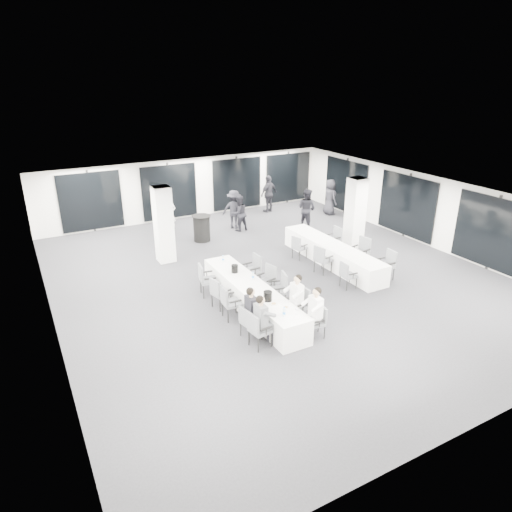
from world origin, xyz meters
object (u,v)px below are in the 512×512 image
at_px(chair_main_right_near, 318,319).
at_px(standing_guest_a, 166,215).
at_px(chair_side_left_near, 347,274).
at_px(ice_bucket_near, 268,296).
at_px(chair_main_right_far, 253,268).
at_px(banquet_table_side, 332,254).
at_px(chair_main_right_second, 300,302).
at_px(chair_main_left_fourth, 219,291).
at_px(ice_bucket_far, 235,269).
at_px(standing_guest_h, 307,206).
at_px(chair_main_left_near, 257,328).
at_px(chair_side_left_mid, 322,258).
at_px(chair_side_left_far, 298,246).
at_px(cocktail_table, 202,228).
at_px(chair_main_right_fourth, 267,279).
at_px(chair_side_right_mid, 362,250).
at_px(standing_guest_c, 234,207).
at_px(chair_main_left_second, 248,321).
at_px(chair_side_right_near, 388,263).
at_px(chair_main_left_far, 206,278).
at_px(standing_guest_g, 169,211).
at_px(chair_side_right_far, 334,238).
at_px(banquet_table_main, 252,297).
at_px(chair_main_left_mid, 229,301).
at_px(chair_main_right_mid, 279,287).
at_px(standing_guest_b, 239,211).
at_px(standing_guest_e, 330,195).

height_order(chair_main_right_near, standing_guest_a, standing_guest_a).
relative_size(chair_side_left_near, ice_bucket_near, 3.30).
bearing_deg(chair_side_left_near, chair_main_right_far, -120.51).
relative_size(banquet_table_side, chair_main_right_second, 4.96).
relative_size(chair_main_left_fourth, ice_bucket_far, 3.91).
bearing_deg(chair_side_left_near, standing_guest_h, 161.33).
xyz_separation_m(chair_main_left_near, ice_bucket_near, (0.78, 0.84, 0.33)).
relative_size(chair_side_left_mid, chair_side_left_far, 1.12).
height_order(cocktail_table, chair_main_right_fourth, cocktail_table).
relative_size(chair_side_left_far, standing_guest_a, 0.43).
bearing_deg(chair_side_left_mid, chair_side_right_mid, 72.82).
distance_m(chair_side_left_near, standing_guest_c, 7.28).
height_order(chair_main_left_second, chair_side_left_near, chair_main_left_second).
bearing_deg(chair_side_right_near, chair_main_left_far, 77.44).
relative_size(chair_side_left_far, ice_bucket_far, 3.66).
xyz_separation_m(banquet_table_side, chair_main_right_fourth, (-3.33, -1.09, 0.19)).
height_order(chair_side_left_near, standing_guest_g, standing_guest_g).
xyz_separation_m(chair_side_left_far, chair_side_right_far, (1.66, -0.01, 0.05)).
height_order(chair_main_right_second, chair_side_right_near, chair_main_right_second).
distance_m(banquet_table_main, chair_main_left_near, 2.06).
relative_size(banquet_table_main, chair_main_left_mid, 5.03).
bearing_deg(chair_main_right_second, chair_side_right_near, -81.25).
distance_m(chair_side_left_far, chair_side_right_far, 1.66).
bearing_deg(cocktail_table, chair_main_right_near, -90.82).
height_order(chair_main_left_near, chair_side_left_mid, chair_side_left_mid).
xyz_separation_m(chair_side_left_near, standing_guest_c, (-0.49, 7.25, 0.47)).
xyz_separation_m(chair_side_left_near, standing_guest_g, (-3.23, 8.03, 0.44)).
xyz_separation_m(chair_side_right_far, standing_guest_c, (-2.15, 4.44, 0.41)).
bearing_deg(chair_side_right_far, chair_main_right_mid, 123.76).
bearing_deg(ice_bucket_near, banquet_table_side, 32.14).
bearing_deg(standing_guest_b, chair_main_right_mid, 69.65).
xyz_separation_m(chair_side_left_mid, chair_side_right_near, (1.67, -1.42, 0.00)).
bearing_deg(standing_guest_c, standing_guest_h, -165.88).
height_order(cocktail_table, chair_side_left_far, cocktail_table).
distance_m(chair_side_right_far, standing_guest_g, 7.16).
distance_m(chair_side_right_near, standing_guest_h, 5.85).
xyz_separation_m(chair_main_left_mid, chair_main_right_second, (1.67, -1.04, 0.01)).
height_order(chair_main_left_near, chair_side_right_far, same).
xyz_separation_m(chair_main_right_far, standing_guest_b, (2.06, 5.15, 0.31)).
distance_m(chair_main_left_far, chair_side_right_near, 6.10).
relative_size(chair_main_left_far, standing_guest_b, 0.58).
height_order(standing_guest_g, ice_bucket_near, standing_guest_g).
bearing_deg(standing_guest_a, chair_main_left_near, -114.82).
bearing_deg(cocktail_table, standing_guest_c, 24.18).
relative_size(chair_side_left_far, standing_guest_e, 0.45).
distance_m(banquet_table_main, chair_side_left_mid, 3.52).
xyz_separation_m(chair_main_right_near, chair_side_left_far, (2.52, 4.76, 0.01)).
xyz_separation_m(standing_guest_c, ice_bucket_near, (-2.91, -8.05, -0.09)).
bearing_deg(chair_main_left_far, chair_side_left_mid, 95.69).
relative_size(banquet_table_side, chair_main_left_fourth, 5.26).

